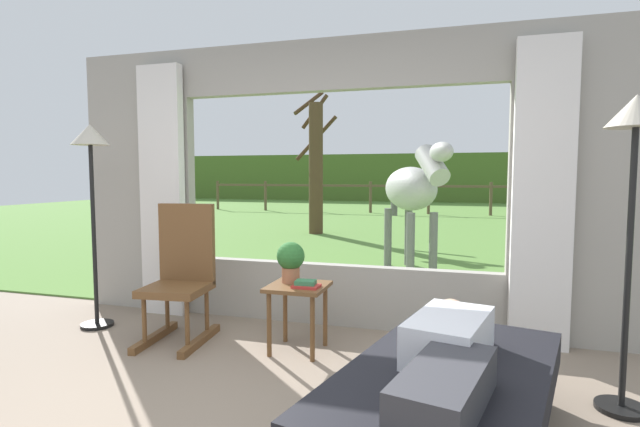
{
  "coord_description": "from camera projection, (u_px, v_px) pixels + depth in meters",
  "views": [
    {
      "loc": [
        1.1,
        -1.89,
        1.36
      ],
      "look_at": [
        0.0,
        1.8,
        1.05
      ],
      "focal_mm": 26.91,
      "sensor_mm": 36.0,
      "label": 1
    }
  ],
  "objects": [
    {
      "name": "back_wall_with_window",
      "position": [
        335.0,
        187.0,
        4.29
      ],
      "size": [
        5.2,
        0.12,
        2.55
      ],
      "color": "#9E998E",
      "rests_on": "ground_plane"
    },
    {
      "name": "curtain_panel_left",
      "position": [
        162.0,
        191.0,
        4.64
      ],
      "size": [
        0.44,
        0.1,
        2.4
      ],
      "primitive_type": "cube",
      "color": "silver",
      "rests_on": "ground_plane"
    },
    {
      "name": "curtain_panel_right",
      "position": [
        543.0,
        196.0,
        3.68
      ],
      "size": [
        0.44,
        0.1,
        2.4
      ],
      "primitive_type": "cube",
      "color": "silver",
      "rests_on": "ground_plane"
    },
    {
      "name": "outdoor_pasture_lawn",
      "position": [
        425.0,
        218.0,
        14.8
      ],
      "size": [
        36.0,
        21.68,
        0.02
      ],
      "primitive_type": "cube",
      "color": "#568438",
      "rests_on": "ground_plane"
    },
    {
      "name": "distant_hill_ridge",
      "position": [
        440.0,
        178.0,
        24.1
      ],
      "size": [
        36.0,
        2.0,
        2.4
      ],
      "primitive_type": "cube",
      "color": "#496728",
      "rests_on": "ground_plane"
    },
    {
      "name": "recliner_sofa",
      "position": [
        447.0,
        408.0,
        2.36
      ],
      "size": [
        1.27,
        1.86,
        0.42
      ],
      "rotation": [
        0.0,
        0.0,
        -0.23
      ],
      "color": "black",
      "rests_on": "ground_plane"
    },
    {
      "name": "reclining_person",
      "position": [
        448.0,
        351.0,
        2.28
      ],
      "size": [
        0.47,
        1.43,
        0.22
      ],
      "rotation": [
        0.0,
        0.0,
        -0.23
      ],
      "color": "silver",
      "rests_on": "recliner_sofa"
    },
    {
      "name": "rocking_chair",
      "position": [
        182.0,
        274.0,
        3.96
      ],
      "size": [
        0.53,
        0.72,
        1.12
      ],
      "rotation": [
        0.0,
        0.0,
        0.1
      ],
      "color": "brown",
      "rests_on": "ground_plane"
    },
    {
      "name": "side_table",
      "position": [
        298.0,
        297.0,
        3.68
      ],
      "size": [
        0.44,
        0.44,
        0.52
      ],
      "color": "brown",
      "rests_on": "ground_plane"
    },
    {
      "name": "potted_plant",
      "position": [
        291.0,
        259.0,
        3.74
      ],
      "size": [
        0.22,
        0.22,
        0.32
      ],
      "color": "#9E6042",
      "rests_on": "side_table"
    },
    {
      "name": "book_stack",
      "position": [
        306.0,
        284.0,
        3.59
      ],
      "size": [
        0.2,
        0.15,
        0.05
      ],
      "color": "#B22D28",
      "rests_on": "side_table"
    },
    {
      "name": "floor_lamp_left",
      "position": [
        91.0,
        164.0,
        4.2
      ],
      "size": [
        0.32,
        0.32,
        1.8
      ],
      "color": "black",
      "rests_on": "ground_plane"
    },
    {
      "name": "floor_lamp_right",
      "position": [
        634.0,
        158.0,
        2.66
      ],
      "size": [
        0.32,
        0.32,
        1.8
      ],
      "color": "black",
      "rests_on": "ground_plane"
    },
    {
      "name": "horse",
      "position": [
        413.0,
        190.0,
        6.53
      ],
      "size": [
        1.19,
        1.74,
        1.73
      ],
      "rotation": [
        0.0,
        0.0,
        -2.64
      ],
      "color": "#B2B2AD",
      "rests_on": "outdoor_pasture_lawn"
    },
    {
      "name": "pasture_tree",
      "position": [
        316.0,
        165.0,
        10.86
      ],
      "size": [
        0.98,
        0.8,
        3.29
      ],
      "color": "#4C3823",
      "rests_on": "outdoor_pasture_lawn"
    },
    {
      "name": "pasture_fence_line",
      "position": [
        429.0,
        193.0,
        16.28
      ],
      "size": [
        16.1,
        0.1,
        1.1
      ],
      "color": "brown",
      "rests_on": "outdoor_pasture_lawn"
    }
  ]
}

